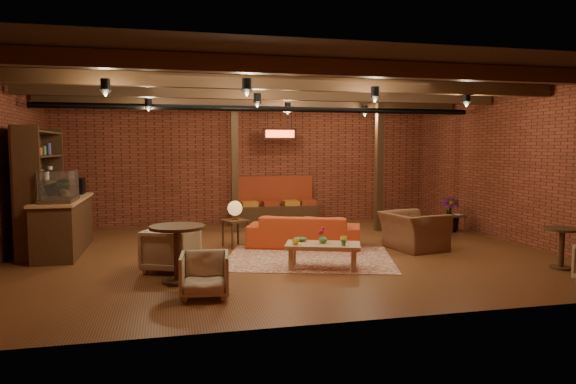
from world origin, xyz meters
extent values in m
plane|color=#442411|center=(0.00, 0.00, 0.00)|extent=(10.00, 10.00, 0.00)
cube|color=black|center=(0.00, 0.00, 3.20)|extent=(10.00, 8.00, 0.02)
cube|color=maroon|center=(0.00, 4.00, 1.60)|extent=(10.00, 0.02, 3.20)
cube|color=maroon|center=(0.00, -4.00, 1.60)|extent=(10.00, 0.02, 3.20)
cube|color=maroon|center=(5.00, 0.00, 1.60)|extent=(0.02, 8.00, 3.20)
cylinder|color=black|center=(0.00, 1.60, 2.85)|extent=(9.60, 0.12, 0.12)
cube|color=#311F10|center=(-0.60, 2.60, 1.60)|extent=(0.16, 0.16, 3.20)
cube|color=#311F10|center=(2.80, 2.00, 1.60)|extent=(0.16, 0.16, 3.20)
imported|color=#337F33|center=(-4.00, 1.20, 1.22)|extent=(0.35, 0.39, 0.30)
cube|color=#EF3B17|center=(0.60, 3.10, 2.35)|extent=(0.86, 0.06, 0.30)
cube|color=maroon|center=(0.33, -0.63, 0.01)|extent=(3.50, 3.03, 0.01)
imported|color=#AC3617|center=(0.52, 0.44, 0.33)|extent=(2.40, 1.62, 0.65)
cube|color=#A2774B|center=(0.35, -1.42, 0.39)|extent=(1.36, 0.98, 0.06)
cube|color=#A2774B|center=(-0.21, -1.45, 0.18)|extent=(0.08, 0.08, 0.36)
cube|color=#A2774B|center=(0.76, -1.79, 0.18)|extent=(0.08, 0.08, 0.36)
cube|color=#A2774B|center=(-0.06, -1.05, 0.18)|extent=(0.08, 0.08, 0.36)
cube|color=#A2774B|center=(0.90, -1.39, 0.18)|extent=(0.08, 0.08, 0.36)
imported|color=yellow|center=(-0.12, -1.41, 0.47)|extent=(0.16, 0.16, 0.10)
imported|color=#3F833B|center=(0.62, -1.67, 0.47)|extent=(0.13, 0.13, 0.09)
imported|color=yellow|center=(0.74, -1.35, 0.47)|extent=(0.16, 0.16, 0.10)
imported|color=#3F833B|center=(0.04, -1.10, 0.45)|extent=(0.27, 0.27, 0.05)
imported|color=#3F833B|center=(0.36, -1.37, 0.48)|extent=(0.15, 0.15, 0.12)
sphere|color=#B4132A|center=(0.36, -1.37, 0.62)|extent=(0.10, 0.10, 0.10)
cube|color=#311F10|center=(-0.84, 0.77, 0.53)|extent=(0.60, 0.60, 0.04)
cylinder|color=#311F10|center=(-0.84, 0.77, 0.26)|extent=(0.04, 0.04, 0.51)
cylinder|color=olive|center=(-0.84, 0.77, 0.57)|extent=(0.15, 0.15, 0.02)
cylinder|color=olive|center=(-0.84, 0.77, 0.64)|extent=(0.04, 0.04, 0.21)
sphere|color=orange|center=(-0.84, 0.77, 0.79)|extent=(0.30, 0.30, 0.30)
cylinder|color=#311F10|center=(-2.02, -1.76, 0.83)|extent=(0.82, 0.82, 0.05)
cylinder|color=#311F10|center=(-2.02, -1.76, 0.42)|extent=(0.11, 0.11, 0.80)
cylinder|color=#311F10|center=(-2.02, -1.76, 0.02)|extent=(0.49, 0.49, 0.05)
imported|color=beige|center=(-2.11, -1.02, 0.39)|extent=(0.97, 1.00, 0.78)
imported|color=beige|center=(-1.68, -2.58, 0.33)|extent=(0.70, 0.66, 0.66)
imported|color=brown|center=(2.56, -0.29, 0.50)|extent=(0.93, 1.25, 0.99)
cube|color=#311F10|center=(4.40, 1.22, 0.42)|extent=(0.41, 0.41, 0.03)
cylinder|color=#311F10|center=(4.40, 1.22, 0.20)|extent=(0.03, 0.03, 0.40)
imported|color=#311F10|center=(4.40, 1.22, 0.45)|extent=(0.16, 0.20, 0.02)
cylinder|color=#311F10|center=(4.21, -2.34, 0.67)|extent=(0.58, 0.58, 0.04)
cylinder|color=#311F10|center=(4.21, -2.34, 0.34)|extent=(0.09, 0.09, 0.64)
cylinder|color=#311F10|center=(4.21, -2.34, 0.02)|extent=(0.35, 0.35, 0.04)
imported|color=#4C7F4C|center=(4.40, 1.48, 1.22)|extent=(1.79, 1.79, 2.44)
camera|label=1|loc=(-2.14, -9.47, 2.02)|focal=32.00mm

